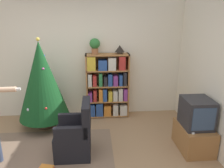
% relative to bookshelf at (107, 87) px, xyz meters
% --- Properties ---
extents(wall_back, '(8.00, 0.10, 2.60)m').
position_rel_bookshelf_xyz_m(wall_back, '(-0.61, 0.22, 0.61)').
color(wall_back, silver).
rests_on(wall_back, ground_plane).
extents(area_rug, '(2.44, 1.76, 0.01)m').
position_rel_bookshelf_xyz_m(area_rug, '(-1.22, -1.51, -0.69)').
color(area_rug, '#7F6651').
rests_on(area_rug, ground_plane).
extents(bookshelf, '(0.93, 0.29, 1.43)m').
position_rel_bookshelf_xyz_m(bookshelf, '(0.00, 0.00, 0.00)').
color(bookshelf, '#A8703D').
rests_on(bookshelf, ground_plane).
extents(tv_stand, '(0.50, 0.70, 0.43)m').
position_rel_bookshelf_xyz_m(tv_stand, '(1.39, -1.42, -0.47)').
color(tv_stand, '#996638').
rests_on(tv_stand, ground_plane).
extents(television, '(0.45, 0.50, 0.48)m').
position_rel_bookshelf_xyz_m(television, '(1.39, -1.42, -0.02)').
color(television, '#28282D').
rests_on(television, tv_stand).
extents(game_remote, '(0.04, 0.12, 0.02)m').
position_rel_bookshelf_xyz_m(game_remote, '(1.24, -1.63, -0.25)').
color(game_remote, white).
rests_on(game_remote, tv_stand).
extents(christmas_tree, '(1.00, 1.00, 1.82)m').
position_rel_bookshelf_xyz_m(christmas_tree, '(-1.30, -0.39, 0.29)').
color(christmas_tree, '#4C3323').
rests_on(christmas_tree, ground_plane).
extents(armchair, '(0.57, 0.56, 0.92)m').
position_rel_bookshelf_xyz_m(armchair, '(-0.60, -1.42, -0.37)').
color(armchair, black).
rests_on(armchair, ground_plane).
extents(potted_plant, '(0.22, 0.22, 0.33)m').
position_rel_bookshelf_xyz_m(potted_plant, '(-0.25, 0.01, 0.92)').
color(potted_plant, '#935B38').
rests_on(potted_plant, bookshelf).
extents(table_lamp, '(0.20, 0.20, 0.18)m').
position_rel_bookshelf_xyz_m(table_lamp, '(0.27, 0.01, 0.84)').
color(table_lamp, '#473828').
rests_on(table_lamp, bookshelf).
extents(book_pile_near_tree, '(0.22, 0.18, 0.07)m').
position_rel_bookshelf_xyz_m(book_pile_near_tree, '(-0.80, -0.71, -0.66)').
color(book_pile_near_tree, '#843889').
rests_on(book_pile_near_tree, ground_plane).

